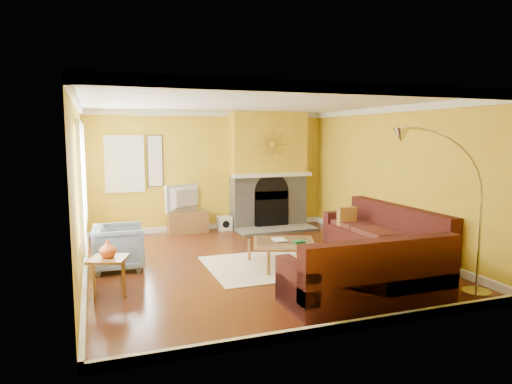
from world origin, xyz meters
name	(u,v)px	position (x,y,z in m)	size (l,w,h in m)	color
floor	(254,263)	(0.00, 0.00, -0.01)	(5.50, 6.00, 0.02)	#602B14
ceiling	(254,102)	(0.00, 0.00, 2.71)	(5.50, 6.00, 0.02)	white
wall_back	(211,171)	(0.00, 3.01, 1.35)	(5.50, 0.02, 2.70)	gold
wall_front	(349,212)	(0.00, -3.01, 1.35)	(5.50, 0.02, 2.70)	gold
wall_left	(78,191)	(-2.76, 0.00, 1.35)	(0.02, 6.00, 2.70)	gold
wall_right	(392,179)	(2.76, 0.00, 1.35)	(0.02, 6.00, 2.70)	gold
baseboard	(254,259)	(0.00, 0.00, 0.06)	(5.50, 6.00, 0.12)	white
crown_molding	(254,106)	(0.00, 0.00, 2.64)	(5.50, 6.00, 0.12)	white
window_left_near	(82,173)	(-2.72, 1.30, 1.50)	(0.06, 1.22, 1.72)	white
window_left_far	(80,185)	(-2.72, -0.60, 1.50)	(0.06, 1.22, 1.72)	white
window_back	(125,164)	(-1.90, 2.96, 1.55)	(0.82, 0.06, 1.22)	white
wall_art	(155,161)	(-1.25, 2.97, 1.60)	(0.34, 0.04, 1.14)	white
fireplace	(269,170)	(1.35, 2.80, 1.35)	(1.80, 0.40, 2.70)	gray
mantel	(272,175)	(1.35, 2.56, 1.25)	(1.92, 0.22, 0.08)	white
hearth	(277,229)	(1.35, 2.25, 0.03)	(1.80, 0.70, 0.06)	gray
sunburst	(272,144)	(1.35, 2.57, 1.95)	(0.70, 0.04, 0.70)	olive
rug	(280,264)	(0.35, -0.30, 0.01)	(2.40, 1.80, 0.02)	beige
sectional_sofa	(342,242)	(1.20, -0.85, 0.45)	(3.10, 3.70, 0.90)	#471916
coffee_table	(284,254)	(0.40, -0.35, 0.20)	(1.01, 1.01, 0.40)	white
media_console	(188,222)	(-0.60, 2.75, 0.24)	(0.88, 0.40, 0.48)	olive
tv	(187,198)	(-0.60, 2.75, 0.78)	(1.04, 0.14, 0.60)	black
subwoofer	(224,223)	(0.25, 2.78, 0.15)	(0.31, 0.31, 0.31)	white
armchair	(119,247)	(-2.20, 0.35, 0.36)	(0.78, 0.80, 0.73)	slate
side_table	(109,276)	(-2.40, -0.85, 0.26)	(0.47, 0.47, 0.52)	olive
vase	(108,249)	(-2.40, -0.85, 0.64)	(0.23, 0.23, 0.24)	#D8591E
book	(273,240)	(0.25, -0.25, 0.41)	(0.21, 0.28, 0.03)	white
arc_lamp	(444,217)	(1.69, -2.55, 1.12)	(1.42, 0.36, 2.24)	silver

